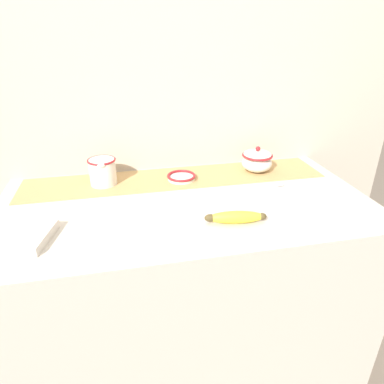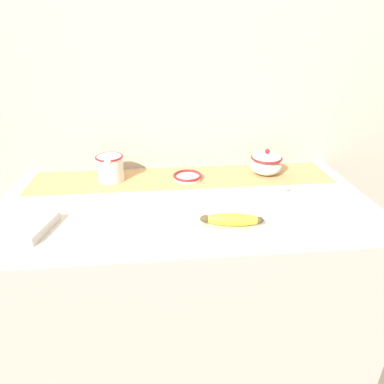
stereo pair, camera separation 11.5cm
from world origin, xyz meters
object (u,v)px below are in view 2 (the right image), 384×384
banana (232,220)px  napkin_stack (23,226)px  spoon (284,190)px  sugar_bowl (266,163)px  small_dish (187,177)px  cream_pitcher (110,167)px

banana → napkin_stack: bearing=177.0°
spoon → sugar_bowl: bearing=80.0°
sugar_bowl → small_dish: bearing=-176.4°
sugar_bowl → small_dish: (-0.33, -0.02, -0.04)m
banana → spoon: size_ratio=1.19×
cream_pitcher → napkin_stack: size_ratio=0.80×
sugar_bowl → spoon: 0.17m
napkin_stack → banana: bearing=-3.0°
small_dish → spoon: bearing=-21.6°
sugar_bowl → small_dish: size_ratio=1.11×
cream_pitcher → banana: 0.56m
sugar_bowl → cream_pitcher: bearing=179.9°
small_dish → cream_pitcher: bearing=175.9°
sugar_bowl → banana: bearing=-120.0°
cream_pitcher → sugar_bowl: sugar_bowl is taller
sugar_bowl → spoon: bearing=-81.4°
small_dish → spoon: small_dish is taller
cream_pitcher → banana: (0.41, -0.39, -0.04)m
napkin_stack → spoon: bearing=12.4°
cream_pitcher → banana: cream_pitcher is taller
sugar_bowl → banana: sugar_bowl is taller
sugar_bowl → banana: 0.44m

